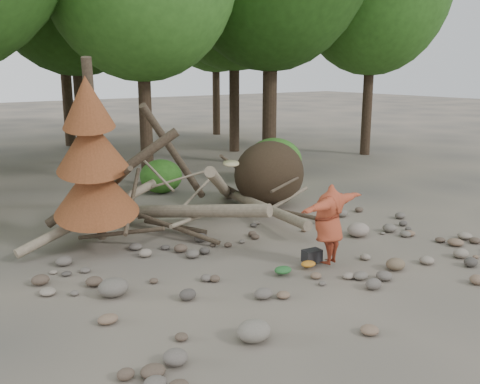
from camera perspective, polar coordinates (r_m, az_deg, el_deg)
ground at (r=11.43m, az=6.45°, el=-7.92°), size 120.00×120.00×0.00m
deadfall_pile at (r=15.54m, az=1.62°, el=1.50°), size 8.55×5.24×3.30m
dead_conifer at (r=12.12m, az=-15.45°, el=3.26°), size 2.06×2.16×4.35m
bush_mid at (r=17.95m, az=-8.42°, el=1.67°), size 1.40×1.40×1.12m
bush_right at (r=19.52m, az=3.68°, el=3.43°), size 2.00×2.00×1.60m
frisbee_thrower at (r=11.25m, az=9.47°, el=-3.37°), size 3.65×0.97×2.41m
backpack at (r=11.57m, az=7.67°, el=-7.02°), size 0.42×0.30×0.26m
cloth_green at (r=10.92m, az=4.61°, el=-8.53°), size 0.37×0.31×0.14m
cloth_orange at (r=11.32m, az=7.30°, el=-7.85°), size 0.33×0.27×0.12m
boulder_front_left at (r=8.46m, az=1.49°, el=-14.59°), size 0.54×0.49×0.32m
boulder_front_right at (r=11.62m, az=16.27°, el=-7.39°), size 0.41×0.37×0.25m
boulder_mid_right at (r=13.59m, az=12.51°, el=-3.94°), size 0.57×0.52×0.34m
boulder_mid_left at (r=10.20m, az=-13.37°, el=-9.87°), size 0.56×0.50×0.34m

